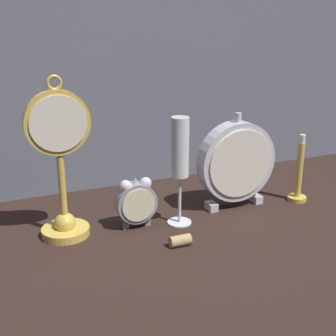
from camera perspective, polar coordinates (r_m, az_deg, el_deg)
name	(u,v)px	position (r m, az deg, el deg)	size (l,w,h in m)	color
ground_plane	(183,233)	(0.97, 1.86, -7.97)	(4.00, 4.00, 0.00)	black
fabric_backdrop_drape	(129,69)	(1.18, -4.77, 12.00)	(1.40, 0.01, 0.60)	slate
pocket_watch_on_stand	(61,169)	(0.93, -12.92, -0.14)	(0.13, 0.10, 0.32)	gold
alarm_clock_twin_bell	(136,201)	(0.98, -3.91, -4.00)	(0.09, 0.03, 0.11)	gray
mantel_clock_silver	(236,162)	(1.07, 8.34, 0.72)	(0.18, 0.04, 0.22)	silver
champagne_flute	(180,156)	(0.96, 1.46, 1.50)	(0.05, 0.05, 0.23)	silver
brass_candlestick	(299,178)	(1.15, 15.64, -1.22)	(0.05, 0.05, 0.16)	gold
wine_cork	(180,241)	(0.92, 1.50, -8.84)	(0.02, 0.02, 0.04)	tan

